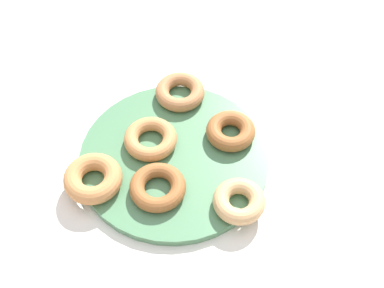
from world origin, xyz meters
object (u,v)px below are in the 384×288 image
object	(u,v)px
donut_1	(158,187)
donut_0	(231,131)
donut_3	(180,92)
donut_5	(93,178)
donut_2	(151,139)
donut_4	(239,201)
donut_plate	(174,158)

from	to	relation	value
donut_1	donut_0	bearing A→B (deg)	130.83
donut_3	donut_5	xyz separation A→B (m)	(0.18, -0.14, 0.00)
donut_3	donut_5	world-z (taller)	donut_5
donut_2	donut_4	size ratio (longest dim) A/B	1.10
donut_3	donut_4	size ratio (longest dim) A/B	1.09
donut_1	donut_2	world-z (taller)	same
donut_0	donut_3	world-z (taller)	donut_0
donut_1	donut_4	world-z (taller)	donut_4
donut_plate	donut_2	bearing A→B (deg)	-125.03
donut_plate	donut_5	size ratio (longest dim) A/B	3.38
donut_plate	donut_3	size ratio (longest dim) A/B	3.56
donut_2	donut_3	size ratio (longest dim) A/B	1.01
donut_0	donut_4	bearing A→B (deg)	0.52
donut_plate	donut_5	distance (m)	0.14
donut_plate	donut_1	size ratio (longest dim) A/B	3.55
donut_1	donut_4	distance (m)	0.13
donut_4	donut_5	bearing A→B (deg)	-102.35
donut_plate	donut_5	bearing A→B (deg)	-68.68
donut_plate	donut_0	size ratio (longest dim) A/B	3.79
donut_3	donut_4	distance (m)	0.25
donut_0	donut_2	xyz separation A→B (m)	(0.01, -0.14, -0.00)
donut_plate	donut_4	world-z (taller)	donut_4
donut_2	donut_3	distance (m)	0.12
donut_1	donut_3	distance (m)	0.20
donut_3	donut_4	bearing A→B (deg)	20.09
donut_0	donut_2	distance (m)	0.14
donut_3	donut_5	distance (m)	0.23
donut_plate	donut_3	bearing A→B (deg)	174.05
donut_0	donut_2	world-z (taller)	donut_0
donut_3	donut_4	xyz separation A→B (m)	(0.23, 0.08, 0.00)
donut_1	donut_2	size ratio (longest dim) A/B	1.00
donut_4	donut_plate	bearing A→B (deg)	-135.45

